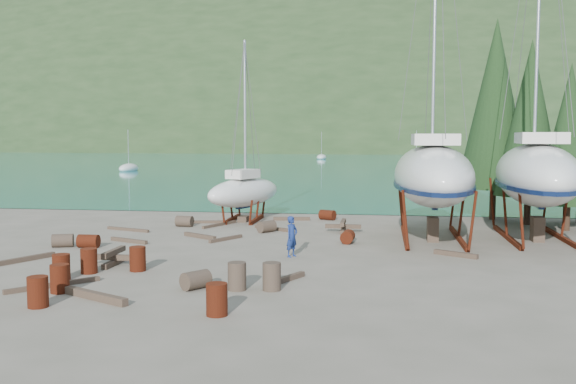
# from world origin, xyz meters

# --- Properties ---
(ground) EXTENTS (600.00, 600.00, 0.00)m
(ground) POSITION_xyz_m (0.00, 0.00, 0.00)
(ground) COLOR #5E594A
(ground) RESTS_ON ground
(bay_water) EXTENTS (700.00, 700.00, 0.00)m
(bay_water) POSITION_xyz_m (0.00, 315.00, 0.01)
(bay_water) COLOR #198180
(bay_water) RESTS_ON ground
(far_hill) EXTENTS (800.00, 360.00, 110.00)m
(far_hill) POSITION_xyz_m (0.00, 320.00, 0.00)
(far_hill) COLOR #1F3319
(far_hill) RESTS_ON ground
(far_house_left) EXTENTS (6.60, 5.60, 5.60)m
(far_house_left) POSITION_xyz_m (-60.00, 190.00, 2.92)
(far_house_left) COLOR beige
(far_house_left) RESTS_ON ground
(far_house_center) EXTENTS (6.60, 5.60, 5.60)m
(far_house_center) POSITION_xyz_m (-20.00, 190.00, 2.92)
(far_house_center) COLOR beige
(far_house_center) RESTS_ON ground
(far_house_right) EXTENTS (6.60, 5.60, 5.60)m
(far_house_right) POSITION_xyz_m (30.00, 190.00, 2.92)
(far_house_right) COLOR beige
(far_house_right) RESTS_ON ground
(cypress_near_right) EXTENTS (3.60, 3.60, 10.00)m
(cypress_near_right) POSITION_xyz_m (12.50, 12.00, 5.79)
(cypress_near_right) COLOR black
(cypress_near_right) RESTS_ON ground
(cypress_mid_right) EXTENTS (3.06, 3.06, 8.50)m
(cypress_mid_right) POSITION_xyz_m (14.00, 10.00, 4.92)
(cypress_mid_right) COLOR black
(cypress_mid_right) RESTS_ON ground
(cypress_back_left) EXTENTS (4.14, 4.14, 11.50)m
(cypress_back_left) POSITION_xyz_m (11.00, 14.00, 6.66)
(cypress_back_left) COLOR black
(cypress_back_left) RESTS_ON ground
(moored_boat_left) EXTENTS (2.00, 5.00, 6.05)m
(moored_boat_left) POSITION_xyz_m (-30.00, 60.00, 0.39)
(moored_boat_left) COLOR silver
(moored_boat_left) RESTS_ON ground
(moored_boat_mid) EXTENTS (2.00, 5.00, 6.05)m
(moored_boat_mid) POSITION_xyz_m (10.00, 80.00, 0.39)
(moored_boat_mid) COLOR silver
(moored_boat_mid) RESTS_ON ground
(moored_boat_far) EXTENTS (2.00, 5.00, 6.05)m
(moored_boat_far) POSITION_xyz_m (-8.00, 110.00, 0.39)
(moored_boat_far) COLOR silver
(moored_boat_far) RESTS_ON ground
(large_sailboat_near) EXTENTS (3.53, 12.07, 19.01)m
(large_sailboat_near) POSITION_xyz_m (6.97, 6.16, 3.06)
(large_sailboat_near) COLOR silver
(large_sailboat_near) RESTS_ON ground
(large_sailboat_far) EXTENTS (4.67, 12.33, 19.04)m
(large_sailboat_far) POSITION_xyz_m (11.73, 6.80, 3.11)
(large_sailboat_far) COLOR silver
(large_sailboat_far) RESTS_ON ground
(small_sailboat_shore) EXTENTS (4.25, 6.65, 10.20)m
(small_sailboat_shore) POSITION_xyz_m (-3.10, 11.22, 1.69)
(small_sailboat_shore) COLOR silver
(small_sailboat_shore) RESTS_ON ground
(worker) EXTENTS (0.64, 0.71, 1.64)m
(worker) POSITION_xyz_m (1.10, 0.86, 0.82)
(worker) COLOR navy
(worker) RESTS_ON ground
(drum_0) EXTENTS (0.58, 0.58, 0.88)m
(drum_0) POSITION_xyz_m (-5.97, -4.41, 0.44)
(drum_0) COLOR #632810
(drum_0) RESTS_ON ground
(drum_1) EXTENTS (0.99, 1.05, 0.58)m
(drum_1) POSITION_xyz_m (-1.15, -4.97, 0.29)
(drum_1) COLOR #2D2823
(drum_1) RESTS_ON ground
(drum_2) EXTENTS (0.90, 0.61, 0.58)m
(drum_2) POSITION_xyz_m (-7.91, 1.64, 0.29)
(drum_2) COLOR #632810
(drum_2) RESTS_ON ground
(drum_3) EXTENTS (0.58, 0.58, 0.88)m
(drum_3) POSITION_xyz_m (-4.94, -7.71, 0.44)
(drum_3) COLOR #632810
(drum_3) RESTS_ON ground
(drum_4) EXTENTS (1.04, 0.90, 0.58)m
(drum_4) POSITION_xyz_m (1.55, 12.39, 0.29)
(drum_4) COLOR #632810
(drum_4) RESTS_ON ground
(drum_5) EXTENTS (0.58, 0.58, 0.88)m
(drum_5) POSITION_xyz_m (0.17, -4.90, 0.44)
(drum_5) COLOR #2D2823
(drum_5) RESTS_ON ground
(drum_6) EXTENTS (0.65, 0.93, 0.58)m
(drum_6) POSITION_xyz_m (3.13, 4.49, 0.29)
(drum_6) COLOR #632810
(drum_6) RESTS_ON ground
(drum_7) EXTENTS (0.58, 0.58, 0.88)m
(drum_7) POSITION_xyz_m (0.28, -7.80, 0.44)
(drum_7) COLOR #632810
(drum_7) RESTS_ON ground
(drum_9) EXTENTS (0.95, 0.69, 0.58)m
(drum_9) POSITION_xyz_m (-5.78, 8.55, 0.29)
(drum_9) COLOR #2D2823
(drum_9) RESTS_ON ground
(drum_10) EXTENTS (0.58, 0.58, 0.88)m
(drum_10) POSITION_xyz_m (-4.00, -2.62, 0.44)
(drum_10) COLOR #632810
(drum_10) RESTS_ON ground
(drum_11) EXTENTS (1.01, 1.05, 0.58)m
(drum_11) POSITION_xyz_m (-1.08, 7.17, 0.29)
(drum_11) COLOR #2D2823
(drum_11) RESTS_ON ground
(drum_13) EXTENTS (0.58, 0.58, 0.88)m
(drum_13) POSITION_xyz_m (-5.17, -6.03, 0.44)
(drum_13) COLOR #632810
(drum_13) RESTS_ON ground
(drum_14) EXTENTS (0.58, 0.58, 0.88)m
(drum_14) POSITION_xyz_m (-5.54, -3.25, 0.44)
(drum_14) COLOR #632810
(drum_14) RESTS_ON ground
(drum_15) EXTENTS (1.02, 0.84, 0.58)m
(drum_15) POSITION_xyz_m (-9.09, 1.63, 0.29)
(drum_15) COLOR #2D2823
(drum_15) RESTS_ON ground
(drum_17) EXTENTS (0.58, 0.58, 0.88)m
(drum_17) POSITION_xyz_m (1.26, -4.79, 0.44)
(drum_17) COLOR #2D2823
(drum_17) RESTS_ON ground
(timber_0) EXTENTS (1.24, 2.69, 0.14)m
(timber_0) POSITION_xyz_m (-4.00, 9.12, 0.07)
(timber_0) COLOR #4F3E2D
(timber_0) RESTS_ON ground
(timber_1) EXTENTS (1.68, 1.17, 0.19)m
(timber_1) POSITION_xyz_m (7.60, 1.86, 0.10)
(timber_1) COLOR #4F3E2D
(timber_1) RESTS_ON ground
(timber_3) EXTENTS (2.16, 2.37, 0.15)m
(timber_3) POSITION_xyz_m (-5.73, -5.41, 0.07)
(timber_3) COLOR #4F3E2D
(timber_3) RESTS_ON ground
(timber_4) EXTENTS (2.08, 1.05, 0.17)m
(timber_4) POSITION_xyz_m (-6.73, 3.23, 0.09)
(timber_4) COLOR #4F3E2D
(timber_4) RESTS_ON ground
(timber_6) EXTENTS (2.11, 0.49, 0.19)m
(timber_6) POSITION_xyz_m (-0.47, 11.89, 0.10)
(timber_6) COLOR #4F3E2D
(timber_6) RESTS_ON ground
(timber_7) EXTENTS (1.00, 1.77, 0.17)m
(timber_7) POSITION_xyz_m (1.55, -3.47, 0.09)
(timber_7) COLOR #4F3E2D
(timber_7) RESTS_ON ground
(timber_8) EXTENTS (1.90, 1.38, 0.19)m
(timber_8) POSITION_xyz_m (-3.89, 4.92, 0.09)
(timber_8) COLOR #4F3E2D
(timber_8) RESTS_ON ground
(timber_9) EXTENTS (2.55, 0.51, 0.15)m
(timber_9) POSITION_xyz_m (-5.05, 9.99, 0.08)
(timber_9) COLOR #4F3E2D
(timber_9) RESTS_ON ground
(timber_10) EXTENTS (2.30, 1.65, 0.16)m
(timber_10) POSITION_xyz_m (-0.84, 7.99, 0.08)
(timber_10) COLOR #4F3E2D
(timber_10) RESTS_ON ground
(timber_11) EXTENTS (1.18, 1.92, 0.15)m
(timber_11) POSITION_xyz_m (-2.50, 4.44, 0.08)
(timber_11) COLOR #4F3E2D
(timber_11) RESTS_ON ground
(timber_14) EXTENTS (1.24, 2.33, 0.18)m
(timber_14) POSITION_xyz_m (-8.94, -1.54, 0.09)
(timber_14) COLOR #4F3E2D
(timber_14) RESTS_ON ground
(timber_15) EXTENTS (2.59, 1.06, 0.15)m
(timber_15) POSITION_xyz_m (-8.18, 6.63, 0.07)
(timber_15) COLOR #4F3E2D
(timber_15) RESTS_ON ground
(timber_16) EXTENTS (2.55, 1.48, 0.23)m
(timber_16) POSITION_xyz_m (-3.73, -6.69, 0.11)
(timber_16) COLOR #4F3E2D
(timber_16) RESTS_ON ground
(timber_pile_fore) EXTENTS (1.80, 1.80, 0.60)m
(timber_pile_fore) POSITION_xyz_m (-5.27, -1.78, 0.30)
(timber_pile_fore) COLOR #4F3E2D
(timber_pile_fore) RESTS_ON ground
(timber_pile_aft) EXTENTS (1.80, 1.80, 0.60)m
(timber_pile_aft) POSITION_xyz_m (2.73, 7.73, 0.30)
(timber_pile_aft) COLOR #4F3E2D
(timber_pile_aft) RESTS_ON ground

